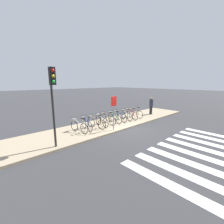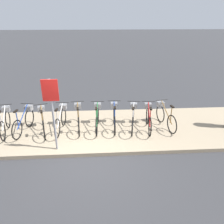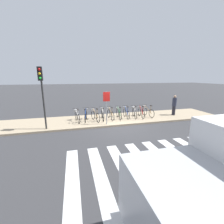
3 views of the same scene
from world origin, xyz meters
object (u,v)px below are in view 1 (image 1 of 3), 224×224
at_px(parked_bicycle_1, 86,123).
at_px(parked_bicycle_9, 134,113).
at_px(parked_bicycle_6, 119,116).
at_px(pedestrian, 151,105).
at_px(parked_bicycle_8, 130,114).
at_px(parked_bicycle_0, 78,125).
at_px(parked_bicycle_5, 114,117).
at_px(parked_bicycle_3, 101,120).
at_px(sign_post, 114,107).
at_px(parked_bicycle_7, 125,115).
at_px(traffic_light, 53,91).
at_px(parked_bicycle_2, 95,122).
at_px(parked_bicycle_4, 107,118).

bearing_deg(parked_bicycle_1, parked_bicycle_9, 0.63).
xyz_separation_m(parked_bicycle_6, pedestrian, (4.08, -0.26, 0.44)).
bearing_deg(parked_bicycle_8, parked_bicycle_0, 179.73).
bearing_deg(parked_bicycle_5, parked_bicycle_9, 0.21).
xyz_separation_m(parked_bicycle_3, pedestrian, (5.93, -0.20, 0.44)).
height_order(parked_bicycle_9, sign_post, sign_post).
distance_m(parked_bicycle_0, parked_bicycle_1, 0.62).
relative_size(parked_bicycle_1, parked_bicycle_9, 1.00).
bearing_deg(parked_bicycle_5, parked_bicycle_6, 2.98).
relative_size(parked_bicycle_1, parked_bicycle_5, 0.99).
bearing_deg(parked_bicycle_7, pedestrian, -2.64).
bearing_deg(pedestrian, parked_bicycle_7, 177.36).
distance_m(parked_bicycle_7, pedestrian, 3.46).
relative_size(parked_bicycle_1, traffic_light, 0.42).
bearing_deg(parked_bicycle_3, parked_bicycle_1, -178.99).
xyz_separation_m(parked_bicycle_7, parked_bicycle_9, (1.15, 0.08, 0.00)).
bearing_deg(parked_bicycle_5, parked_bicycle_0, -178.28).
bearing_deg(traffic_light, parked_bicycle_8, 10.12).
height_order(parked_bicycle_0, parked_bicycle_3, same).
distance_m(parked_bicycle_7, parked_bicycle_9, 1.15).
bearing_deg(sign_post, traffic_light, -179.25).
distance_m(parked_bicycle_0, parked_bicycle_8, 4.88).
distance_m(parked_bicycle_1, parked_bicycle_6, 3.08).
height_order(parked_bicycle_0, parked_bicycle_2, same).
bearing_deg(traffic_light, parked_bicycle_3, 19.24).
relative_size(parked_bicycle_9, traffic_light, 0.42).
xyz_separation_m(parked_bicycle_1, pedestrian, (7.16, -0.18, 0.44)).
height_order(parked_bicycle_2, parked_bicycle_8, same).
distance_m(parked_bicycle_1, parked_bicycle_4, 1.82).
bearing_deg(parked_bicycle_4, parked_bicycle_3, -174.21).
distance_m(parked_bicycle_1, parked_bicycle_2, 0.64).
xyz_separation_m(parked_bicycle_6, parked_bicycle_9, (1.80, -0.02, 0.00)).
bearing_deg(pedestrian, parked_bicycle_5, 177.22).
relative_size(parked_bicycle_6, traffic_light, 0.42).
height_order(parked_bicycle_0, parked_bicycle_6, same).
bearing_deg(parked_bicycle_7, parked_bicycle_2, -178.66).
height_order(parked_bicycle_5, parked_bicycle_7, same).
bearing_deg(parked_bicycle_1, parked_bicycle_8, -0.96).
relative_size(parked_bicycle_2, pedestrian, 0.91).
relative_size(parked_bicycle_0, pedestrian, 0.93).
xyz_separation_m(parked_bicycle_2, sign_post, (0.63, -1.13, 1.05)).
height_order(parked_bicycle_5, sign_post, sign_post).
height_order(parked_bicycle_1, traffic_light, traffic_light).
xyz_separation_m(parked_bicycle_7, pedestrian, (3.43, -0.16, 0.44)).
bearing_deg(parked_bicycle_3, sign_post, -88.52).
distance_m(parked_bicycle_6, parked_bicycle_8, 1.20).
bearing_deg(parked_bicycle_6, sign_post, -144.33).
bearing_deg(parked_bicycle_6, parked_bicycle_3, -178.31).
height_order(parked_bicycle_6, parked_bicycle_8, same).
distance_m(parked_bicycle_0, parked_bicycle_2, 1.26).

